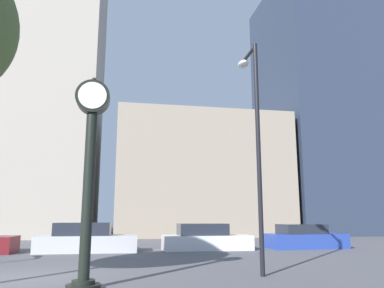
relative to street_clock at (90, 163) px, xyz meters
The scene contains 9 objects.
ground_plane 4.00m from the street_clock, 134.90° to the left, with size 200.00×200.00×0.00m, color #515156.
building_tall_tower 31.75m from the street_clock, 109.11° to the left, with size 14.92×12.00×38.24m.
building_storefront_row 27.16m from the street_clock, 72.86° to the left, with size 15.26×12.00×10.78m.
building_glass_modern 35.70m from the street_clock, 49.07° to the left, with size 12.61×12.00×26.34m.
street_clock is the anchor object (origin of this frame).
car_silver 10.07m from the street_clock, 94.50° to the left, with size 4.83×1.96×1.40m.
car_white 11.45m from the street_clock, 62.13° to the left, with size 4.59×1.91×1.33m.
car_blue 14.77m from the street_clock, 42.39° to the left, with size 4.33×1.98×1.28m.
street_lamp_right 5.39m from the street_clock, 15.93° to the left, with size 0.36×1.57×7.22m.
Camera 1 is at (2.65, -11.53, 1.71)m, focal length 35.00 mm.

